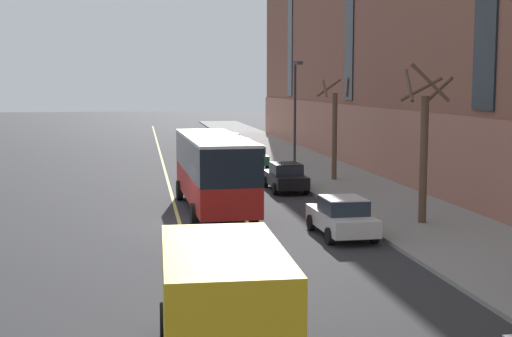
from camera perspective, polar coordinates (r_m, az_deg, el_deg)
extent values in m
plane|color=#303033|center=(29.94, -5.01, -4.57)|extent=(260.00, 260.00, 0.00)
cube|color=gray|center=(34.88, 10.90, -2.93)|extent=(5.94, 160.00, 0.15)
cube|color=#A56A58|center=(33.00, 17.50, 0.06)|extent=(0.14, 110.00, 4.40)
cube|color=red|center=(32.77, -3.42, -1.36)|extent=(2.84, 11.07, 1.25)
cube|color=black|center=(32.60, -3.43, 1.06)|extent=(2.85, 11.07, 1.53)
cube|color=silver|center=(32.53, -3.44, 2.51)|extent=(2.86, 11.07, 0.12)
cube|color=#19232D|center=(38.08, -4.53, 1.64)|extent=(2.28, 0.15, 1.15)
cube|color=orange|center=(38.03, -4.54, 2.75)|extent=(1.74, 0.12, 0.28)
cube|color=black|center=(38.29, -4.51, -1.00)|extent=(2.43, 0.20, 0.24)
cube|color=white|center=(38.18, -5.80, -0.66)|extent=(0.28, 0.07, 0.18)
cube|color=white|center=(38.37, -3.22, -0.59)|extent=(0.28, 0.07, 0.18)
cylinder|color=black|center=(36.53, -6.14, -1.74)|extent=(0.33, 1.01, 1.00)
cylinder|color=black|center=(36.82, -2.29, -1.64)|extent=(0.33, 1.01, 1.00)
cylinder|color=black|center=(29.51, -4.95, -3.74)|extent=(0.33, 1.01, 1.00)
cylinder|color=black|center=(29.87, -0.20, -3.59)|extent=(0.33, 1.01, 1.00)
cube|color=#23603D|center=(50.89, -0.28, 0.84)|extent=(1.77, 4.68, 0.64)
cube|color=#232D38|center=(50.61, -0.24, 1.49)|extent=(1.53, 2.12, 0.56)
cube|color=#23603D|center=(50.58, -0.24, 1.83)|extent=(1.49, 2.02, 0.04)
cylinder|color=black|center=(52.24, -1.40, 0.64)|extent=(0.23, 0.64, 0.64)
cylinder|color=black|center=(52.47, 0.41, 0.67)|extent=(0.23, 0.64, 0.64)
cylinder|color=black|center=(49.39, -1.00, 0.29)|extent=(0.23, 0.64, 0.64)
cylinder|color=black|center=(49.63, 0.91, 0.32)|extent=(0.23, 0.64, 0.64)
cube|color=black|center=(63.83, -2.18, 2.03)|extent=(1.85, 4.76, 0.64)
cube|color=#232D38|center=(63.55, -2.15, 2.55)|extent=(1.61, 2.15, 0.56)
cube|color=black|center=(63.53, -2.15, 2.82)|extent=(1.58, 2.05, 0.04)
cylinder|color=black|center=(65.21, -3.12, 1.84)|extent=(0.22, 0.64, 0.64)
cylinder|color=black|center=(65.43, -1.57, 1.87)|extent=(0.22, 0.64, 0.64)
cylinder|color=black|center=(62.30, -2.81, 1.62)|extent=(0.22, 0.64, 0.64)
cylinder|color=black|center=(62.53, -1.20, 1.64)|extent=(0.22, 0.64, 0.64)
cube|color=silver|center=(27.81, 6.85, -4.12)|extent=(1.86, 4.31, 0.64)
cube|color=#232D38|center=(27.51, 7.00, -2.97)|extent=(1.59, 1.96, 0.56)
cube|color=silver|center=(27.46, 7.01, -2.35)|extent=(1.55, 1.87, 0.04)
cylinder|color=black|center=(28.89, 4.42, -4.33)|extent=(0.23, 0.64, 0.64)
cylinder|color=black|center=(29.37, 7.68, -4.19)|extent=(0.23, 0.64, 0.64)
cylinder|color=black|center=(26.39, 5.90, -5.40)|extent=(0.23, 0.64, 0.64)
cylinder|color=black|center=(26.92, 9.44, -5.22)|extent=(0.23, 0.64, 0.64)
cube|color=black|center=(39.49, 2.35, -0.86)|extent=(1.80, 4.53, 0.64)
cube|color=#232D38|center=(39.20, 2.42, -0.04)|extent=(1.56, 2.05, 0.56)
cube|color=black|center=(39.17, 2.42, 0.40)|extent=(1.52, 1.96, 0.04)
cylinder|color=black|center=(40.73, 0.76, -1.08)|extent=(0.23, 0.64, 0.64)
cylinder|color=black|center=(41.07, 3.10, -1.03)|extent=(0.23, 0.64, 0.64)
cylinder|color=black|center=(38.01, 1.53, -1.64)|extent=(0.23, 0.64, 0.64)
cylinder|color=black|center=(38.38, 4.03, -1.58)|extent=(0.23, 0.64, 0.64)
cube|color=#B21E19|center=(57.52, -1.33, 1.52)|extent=(1.80, 4.26, 0.64)
cube|color=#232D38|center=(57.26, -1.30, 2.10)|extent=(1.55, 1.93, 0.56)
cube|color=#B21E19|center=(57.24, -1.30, 2.40)|extent=(1.52, 1.84, 0.04)
cylinder|color=black|center=(58.72, -2.34, 1.31)|extent=(0.23, 0.64, 0.64)
cylinder|color=black|center=(58.97, -0.71, 1.34)|extent=(0.23, 0.64, 0.64)
cylinder|color=black|center=(56.13, -1.99, 1.06)|extent=(0.23, 0.64, 0.64)
cylinder|color=black|center=(56.39, -0.28, 1.09)|extent=(0.23, 0.64, 0.64)
cube|color=gold|center=(13.44, -2.62, -10.86)|extent=(2.30, 4.60, 2.17)
cube|color=gold|center=(16.77, -3.68, -9.19)|extent=(2.13, 1.74, 1.60)
cube|color=#1E2833|center=(17.55, -3.90, -7.63)|extent=(1.87, 0.12, 0.80)
cylinder|color=black|center=(16.98, -7.25, -11.97)|extent=(0.28, 0.85, 0.84)
cylinder|color=black|center=(17.12, -0.09, -11.75)|extent=(0.28, 0.85, 0.84)
cylinder|color=brown|center=(30.13, 13.26, 0.69)|extent=(0.32, 0.32, 5.25)
cylinder|color=brown|center=(30.43, 14.48, 6.15)|extent=(0.57, 1.51, 1.04)
cylinder|color=brown|center=(30.80, 13.08, 6.20)|extent=(1.76, 0.46, 1.06)
cylinder|color=brown|center=(29.82, 12.14, 6.53)|extent=(0.36, 1.47, 1.36)
cylinder|color=brown|center=(29.24, 13.78, 6.69)|extent=(1.62, 0.39, 1.57)
cylinder|color=brown|center=(43.14, 6.30, 2.57)|extent=(0.30, 0.30, 5.21)
cylinder|color=brown|center=(43.05, 7.36, 6.47)|extent=(0.52, 1.57, 1.19)
cylinder|color=brown|center=(43.71, 5.86, 6.44)|extent=(1.62, 0.51, 1.11)
cylinder|color=brown|center=(42.92, 5.53, 6.39)|extent=(0.25, 1.33, 1.04)
cylinder|color=#2D2D30|center=(44.78, 3.13, 4.00)|extent=(0.16, 0.16, 7.16)
cylinder|color=#2D2D30|center=(44.22, 3.31, 8.47)|extent=(0.10, 1.10, 0.10)
cube|color=#3D3D3F|center=(43.68, 3.46, 8.42)|extent=(0.36, 0.60, 0.20)
cylinder|color=red|center=(45.80, 2.77, -0.09)|extent=(0.24, 0.24, 0.55)
sphere|color=silver|center=(45.76, 2.77, 0.34)|extent=(0.20, 0.20, 0.20)
cylinder|color=silver|center=(45.76, 2.58, -0.03)|extent=(0.10, 0.09, 0.09)
cylinder|color=silver|center=(45.82, 2.97, -0.02)|extent=(0.10, 0.09, 0.09)
cube|color=#E0D66B|center=(32.85, -6.36, -3.57)|extent=(0.16, 140.00, 0.01)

